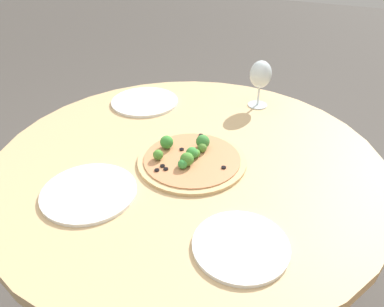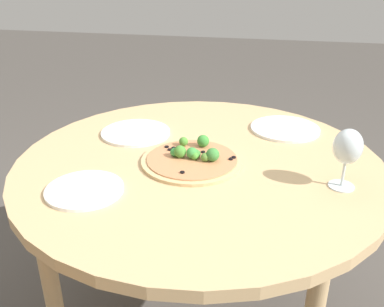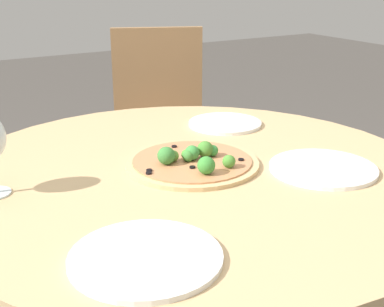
{
  "view_description": "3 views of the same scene",
  "coord_description": "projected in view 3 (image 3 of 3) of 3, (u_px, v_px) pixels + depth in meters",
  "views": [
    {
      "loc": [
        -0.85,
        -0.4,
        1.35
      ],
      "look_at": [
        -0.02,
        -0.02,
        0.74
      ],
      "focal_mm": 35.0,
      "sensor_mm": 36.0,
      "label": 1
    },
    {
      "loc": [
        0.22,
        -1.21,
        1.32
      ],
      "look_at": [
        -0.02,
        -0.02,
        0.74
      ],
      "focal_mm": 40.0,
      "sensor_mm": 36.0,
      "label": 2
    },
    {
      "loc": [
        0.6,
        1.01,
        1.17
      ],
      "look_at": [
        -0.02,
        -0.02,
        0.74
      ],
      "focal_mm": 50.0,
      "sensor_mm": 36.0,
      "label": 3
    }
  ],
  "objects": [
    {
      "name": "dining_table",
      "position": [
        190.0,
        193.0,
        1.29
      ],
      "size": [
        1.18,
        1.18,
        0.71
      ],
      "color": "tan",
      "rests_on": "ground_plane"
    },
    {
      "name": "plate_far",
      "position": [
        323.0,
        168.0,
        1.26
      ],
      "size": [
        0.25,
        0.25,
        0.01
      ],
      "color": "white",
      "rests_on": "dining_table"
    },
    {
      "name": "plate_side",
      "position": [
        225.0,
        123.0,
        1.61
      ],
      "size": [
        0.22,
        0.22,
        0.01
      ],
      "color": "white",
      "rests_on": "dining_table"
    },
    {
      "name": "chair",
      "position": [
        161.0,
        135.0,
        2.25
      ],
      "size": [
        0.53,
        0.53,
        0.92
      ],
      "rotation": [
        0.0,
        0.0,
        -3.55
      ],
      "color": "#997047",
      "rests_on": "ground_plane"
    },
    {
      "name": "pizza",
      "position": [
        192.0,
        161.0,
        1.28
      ],
      "size": [
        0.32,
        0.32,
        0.06
      ],
      "color": "tan",
      "rests_on": "dining_table"
    },
    {
      "name": "plate_near",
      "position": [
        146.0,
        257.0,
        0.88
      ],
      "size": [
        0.26,
        0.26,
        0.01
      ],
      "color": "white",
      "rests_on": "dining_table"
    }
  ]
}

